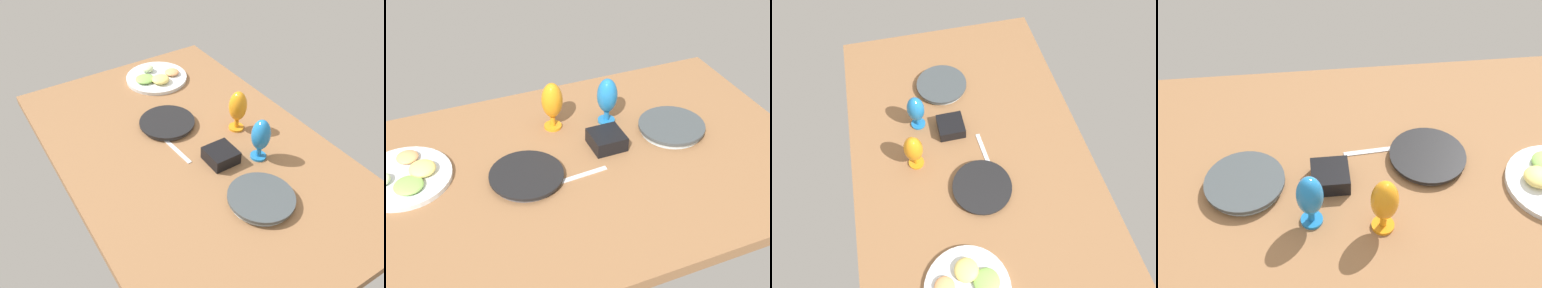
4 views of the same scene
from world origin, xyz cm
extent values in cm
cube|color=#8C603D|center=(0.00, 0.00, -2.00)|extent=(160.00, 104.00, 4.00)
cylinder|color=silver|center=(-37.99, -5.11, 0.99)|extent=(22.64, 22.64, 1.97)
cylinder|color=#3E4549|center=(-37.99, -5.11, 2.56)|extent=(24.61, 24.61, 1.18)
cylinder|color=#4C4C51|center=(20.12, 0.66, 0.76)|extent=(22.74, 22.74, 1.52)
cylinder|color=black|center=(20.12, 0.66, 1.97)|extent=(24.72, 24.72, 0.91)
cylinder|color=silver|center=(57.52, -14.33, 0.90)|extent=(31.31, 31.31, 1.80)
ellipsoid|color=#8CC659|center=(56.63, -7.22, 3.01)|extent=(9.53, 9.53, 2.41)
ellipsoid|color=#F9E072|center=(51.33, -13.41, 3.52)|extent=(8.84, 8.84, 3.44)
ellipsoid|color=#F2A566|center=(55.12, -22.16, 3.02)|extent=(7.45, 7.45, 2.44)
cylinder|color=#1F74BD|center=(-18.32, -20.08, 0.50)|extent=(6.52, 6.52, 1.00)
cylinder|color=#1F74BD|center=(-18.32, -20.08, 2.84)|extent=(2.00, 2.00, 3.68)
ellipsoid|color=#1F74BD|center=(-18.32, -20.08, 11.54)|extent=(7.71, 7.71, 13.70)
cylinder|color=orange|center=(1.91, -24.12, 0.50)|extent=(6.63, 6.63, 1.00)
cylinder|color=orange|center=(1.91, -24.12, 2.96)|extent=(2.00, 2.00, 3.92)
ellipsoid|color=orange|center=(1.91, -24.12, 11.88)|extent=(7.85, 7.85, 13.92)
cube|color=black|center=(-11.85, -5.89, 2.73)|extent=(11.67, 11.67, 5.46)
cube|color=tan|center=(-11.85, -5.89, 4.48)|extent=(9.57, 9.57, 1.75)
cube|color=silver|center=(2.38, 5.97, 0.30)|extent=(18.08, 3.03, 0.60)
camera|label=1|loc=(-110.64, 70.31, 112.10)|focal=38.71mm
camera|label=2|loc=(52.58, 124.92, 110.66)|focal=47.68mm
camera|label=3|loc=(78.21, -20.44, 134.12)|focal=32.75mm
camera|label=4|loc=(-16.46, -109.54, 120.99)|focal=47.77mm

